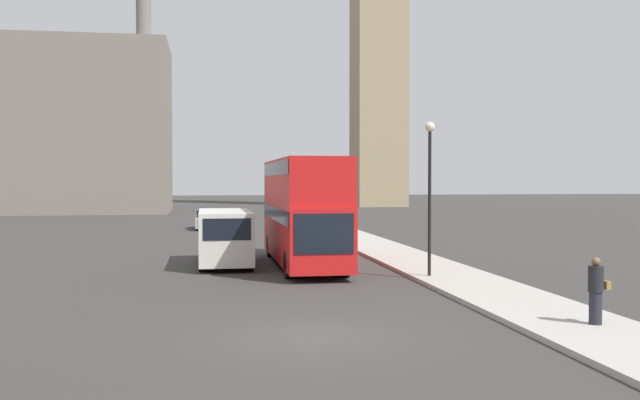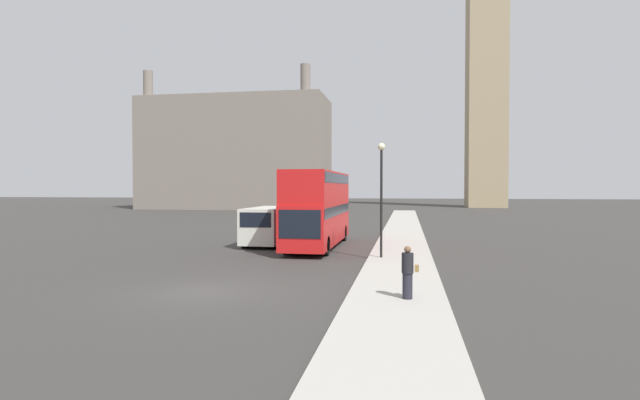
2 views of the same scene
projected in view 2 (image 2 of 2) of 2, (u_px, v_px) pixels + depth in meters
The scene contains 9 objects.
ground_plane at pixel (202, 292), 16.98m from camera, with size 300.00×300.00×0.00m, color #383533.
sidewalk_strip at pixel (397, 297), 15.85m from camera, with size 3.12×120.00×0.15m.
clock_tower at pixel (487, 41), 89.98m from camera, with size 7.25×7.42×58.70m.
building_block_distant at pixel (236, 154), 84.88m from camera, with size 30.92×12.82×22.66m.
red_double_decker_bus at pixel (319, 206), 29.85m from camera, with size 2.45×10.70×4.49m.
white_van at pixel (269, 225), 31.02m from camera, with size 2.20×5.71×2.33m.
pedestrian at pixel (408, 272), 15.32m from camera, with size 0.52×0.36×1.63m.
street_lamp at pixel (381, 182), 24.38m from camera, with size 0.36×0.36×5.60m.
parked_sedan at pixel (321, 215), 53.64m from camera, with size 1.90×4.57×1.42m.
Camera 2 is at (6.85, -15.95, 3.57)m, focal length 28.00 mm.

